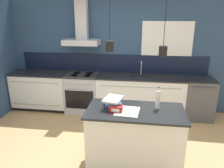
% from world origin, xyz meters
% --- Properties ---
extents(ground_plane, '(16.00, 16.00, 0.00)m').
position_xyz_m(ground_plane, '(0.00, 0.00, 0.00)').
color(ground_plane, tan).
rests_on(ground_plane, ground).
extents(wall_back, '(5.60, 2.24, 2.60)m').
position_xyz_m(wall_back, '(-0.03, 2.00, 1.36)').
color(wall_back, navy).
rests_on(wall_back, ground_plane).
extents(counter_run_left, '(1.35, 0.64, 0.91)m').
position_xyz_m(counter_run_left, '(-1.70, 1.69, 0.46)').
color(counter_run_left, black).
rests_on(counter_run_left, ground_plane).
extents(counter_run_sink, '(1.97, 0.64, 1.23)m').
position_xyz_m(counter_run_sink, '(0.70, 1.69, 0.46)').
color(counter_run_sink, black).
rests_on(counter_run_sink, ground_plane).
extents(oven_range, '(0.76, 0.66, 0.91)m').
position_xyz_m(oven_range, '(-0.66, 1.69, 0.46)').
color(oven_range, '#B5B5BA').
rests_on(oven_range, ground_plane).
extents(dishwasher, '(0.62, 0.65, 0.91)m').
position_xyz_m(dishwasher, '(1.99, 1.69, 0.46)').
color(dishwasher, '#4C4C51').
rests_on(dishwasher, ground_plane).
extents(kitchen_island, '(1.44, 0.75, 0.91)m').
position_xyz_m(kitchen_island, '(0.65, -0.12, 0.46)').
color(kitchen_island, black).
rests_on(kitchen_island, ground_plane).
extents(bottle_on_island, '(0.07, 0.07, 0.34)m').
position_xyz_m(bottle_on_island, '(0.97, -0.02, 1.05)').
color(bottle_on_island, silver).
rests_on(bottle_on_island, kitchen_island).
extents(book_stack, '(0.31, 0.37, 0.15)m').
position_xyz_m(book_stack, '(0.32, -0.06, 0.99)').
color(book_stack, '#335684').
rests_on(book_stack, kitchen_island).
extents(red_supply_box, '(0.19, 0.15, 0.09)m').
position_xyz_m(red_supply_box, '(0.37, -0.19, 0.95)').
color(red_supply_box, red).
rests_on(red_supply_box, kitchen_island).
extents(paper_pile, '(0.36, 0.39, 0.01)m').
position_xyz_m(paper_pile, '(0.53, -0.18, 0.91)').
color(paper_pile, silver).
rests_on(paper_pile, kitchen_island).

